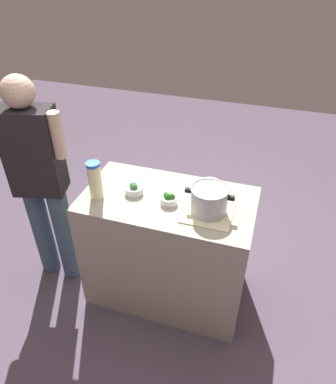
{
  "coord_description": "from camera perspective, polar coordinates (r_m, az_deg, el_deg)",
  "views": [
    {
      "loc": [
        -0.55,
        1.73,
        2.25
      ],
      "look_at": [
        0.0,
        0.0,
        0.94
      ],
      "focal_mm": 33.22,
      "sensor_mm": 36.0,
      "label": 1
    }
  ],
  "objects": [
    {
      "name": "ground_plane",
      "position": [
        2.88,
        -0.0,
        -15.34
      ],
      "size": [
        8.0,
        8.0,
        0.0
      ],
      "primitive_type": "plane",
      "color": "#4F4252"
    },
    {
      "name": "counter_slab",
      "position": [
        2.55,
        -0.0,
        -9.05
      ],
      "size": [
        1.11,
        0.61,
        0.89
      ],
      "primitive_type": "cube",
      "color": "gray",
      "rests_on": "ground_plane"
    },
    {
      "name": "dish_cloth",
      "position": [
        2.17,
        6.46,
        -3.1
      ],
      "size": [
        0.3,
        0.31,
        0.01
      ],
      "primitive_type": "cube",
      "color": "beige",
      "rests_on": "counter_slab"
    },
    {
      "name": "cooking_pot",
      "position": [
        2.11,
        6.62,
        -1.19
      ],
      "size": [
        0.3,
        0.23,
        0.17
      ],
      "color": "#B7B7BC",
      "rests_on": "dish_cloth"
    },
    {
      "name": "lemonade_pitcher",
      "position": [
        2.24,
        -11.64,
        1.84
      ],
      "size": [
        0.09,
        0.09,
        0.26
      ],
      "color": "beige",
      "rests_on": "counter_slab"
    },
    {
      "name": "broccoli_bowl_front",
      "position": [
        2.3,
        -5.53,
        0.48
      ],
      "size": [
        0.12,
        0.12,
        0.08
      ],
      "color": "silver",
      "rests_on": "counter_slab"
    },
    {
      "name": "broccoli_bowl_center",
      "position": [
        2.2,
        0.11,
        -1.12
      ],
      "size": [
        0.11,
        0.11,
        0.08
      ],
      "color": "silver",
      "rests_on": "counter_slab"
    },
    {
      "name": "broccoli_bowl_back",
      "position": [
        2.36,
        6.81,
        1.31
      ],
      "size": [
        0.12,
        0.12,
        0.08
      ],
      "color": "silver",
      "rests_on": "counter_slab"
    },
    {
      "name": "person_cook",
      "position": [
        2.58,
        -19.84,
        1.78
      ],
      "size": [
        0.5,
        0.28,
        1.61
      ],
      "color": "#3B5165",
      "rests_on": "ground_plane"
    }
  ]
}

